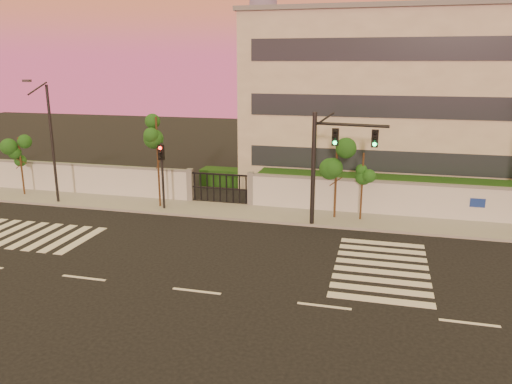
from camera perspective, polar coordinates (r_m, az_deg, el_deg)
ground at (r=20.08m, az=-6.80°, el=-11.20°), size 120.00×120.00×0.00m
sidewalk at (r=29.41m, az=0.53°, el=-2.47°), size 60.00×3.00×0.15m
perimeter_wall at (r=30.53m, az=1.40°, el=0.11°), size 60.00×0.36×2.20m
hedge_row at (r=32.99m, az=4.27°, el=0.72°), size 41.00×4.25×1.80m
institutional_building at (r=38.95m, az=17.99°, el=10.14°), size 24.40×12.40×12.25m
road_markings at (r=23.82m, az=-7.12°, el=-6.94°), size 57.00×7.62×0.02m
street_tree_b at (r=36.35m, az=-25.35°, el=4.03°), size 1.46×1.16×3.96m
street_tree_c at (r=30.37m, az=-11.19°, el=5.65°), size 1.46×1.16×5.62m
street_tree_d at (r=28.01m, az=9.28°, el=4.22°), size 1.52×1.21×5.10m
street_tree_e at (r=28.08m, az=12.14°, el=2.31°), size 1.36×1.08×3.92m
traffic_signal_main at (r=26.53m, az=8.28°, el=4.06°), size 3.92×0.74×6.21m
traffic_signal_secondary at (r=30.11m, az=-10.68°, el=2.68°), size 0.32×0.33×4.13m
streetlight_west at (r=33.19m, az=-22.47°, el=5.69°), size 0.46×1.87×7.77m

